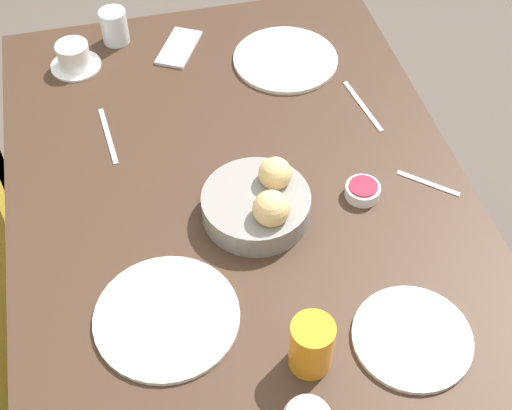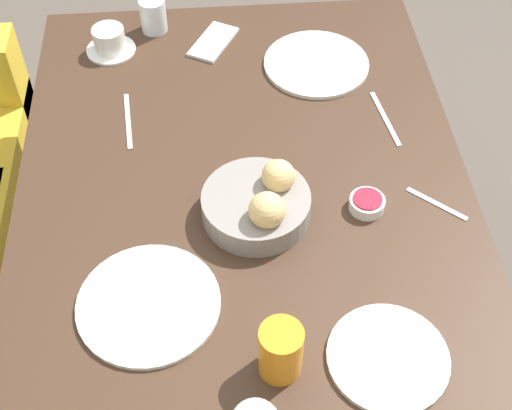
{
  "view_description": "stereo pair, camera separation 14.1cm",
  "coord_description": "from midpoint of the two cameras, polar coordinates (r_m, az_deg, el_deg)",
  "views": [
    {
      "loc": [
        -0.93,
        0.2,
        1.88
      ],
      "look_at": [
        -0.04,
        -0.02,
        0.8
      ],
      "focal_mm": 50.0,
      "sensor_mm": 36.0,
      "label": 1
    },
    {
      "loc": [
        -0.95,
        0.06,
        1.88
      ],
      "look_at": [
        -0.04,
        -0.02,
        0.8
      ],
      "focal_mm": 50.0,
      "sensor_mm": 36.0,
      "label": 2
    }
  ],
  "objects": [
    {
      "name": "ground_plane",
      "position": [
        2.11,
        1.38,
        -13.6
      ],
      "size": [
        10.0,
        10.0,
        0.0
      ],
      "primitive_type": "plane",
      "color": "#564C44"
    },
    {
      "name": "dining_table",
      "position": [
        1.53,
        1.84,
        -2.19
      ],
      "size": [
        1.38,
        0.95,
        0.77
      ],
      "color": "#3D281C",
      "rests_on": "ground_plane"
    },
    {
      "name": "bread_basket",
      "position": [
        1.4,
        3.13,
        -0.05
      ],
      "size": [
        0.22,
        0.22,
        0.11
      ],
      "color": "gray",
      "rests_on": "dining_table"
    },
    {
      "name": "plate_near_left",
      "position": [
        1.28,
        13.7,
        -12.0
      ],
      "size": [
        0.21,
        0.21,
        0.01
      ],
      "color": "silver",
      "rests_on": "dining_table"
    },
    {
      "name": "plate_near_right",
      "position": [
        1.78,
        7.15,
        11.04
      ],
      "size": [
        0.26,
        0.26,
        0.01
      ],
      "color": "silver",
      "rests_on": "dining_table"
    },
    {
      "name": "plate_far_center",
      "position": [
        1.31,
        -5.54,
        -8.09
      ],
      "size": [
        0.26,
        0.26,
        0.01
      ],
      "color": "silver",
      "rests_on": "dining_table"
    },
    {
      "name": "juice_glass",
      "position": [
        1.2,
        5.41,
        -11.77
      ],
      "size": [
        0.07,
        0.07,
        0.11
      ],
      "color": "orange",
      "rests_on": "dining_table"
    },
    {
      "name": "water_tumbler",
      "position": [
        1.87,
        -6.04,
        14.77
      ],
      "size": [
        0.07,
        0.07,
        0.09
      ],
      "color": "silver",
      "rests_on": "dining_table"
    },
    {
      "name": "coffee_cup",
      "position": [
        1.82,
        -9.45,
        12.69
      ],
      "size": [
        0.12,
        0.12,
        0.06
      ],
      "color": "white",
      "rests_on": "dining_table"
    },
    {
      "name": "jam_bowl_berry",
      "position": [
        1.46,
        11.61,
        -0.03
      ],
      "size": [
        0.07,
        0.07,
        0.03
      ],
      "color": "white",
      "rests_on": "dining_table"
    },
    {
      "name": "fork_silver",
      "position": [
        1.67,
        12.71,
        6.66
      ],
      "size": [
        0.18,
        0.04,
        0.0
      ],
      "color": "#B7B7BC",
      "rests_on": "dining_table"
    },
    {
      "name": "knife_silver",
      "position": [
        1.64,
        -7.78,
        6.56
      ],
      "size": [
        0.18,
        0.03,
        0.0
      ],
      "color": "#B7B7BC",
      "rests_on": "dining_table"
    },
    {
      "name": "spoon_coffee",
      "position": [
        1.51,
        16.87,
        -0.06
      ],
      "size": [
        0.1,
        0.11,
        0.0
      ],
      "color": "#B7B7BC",
      "rests_on": "dining_table"
    },
    {
      "name": "cell_phone",
      "position": [
        1.84,
        -1.2,
        12.81
      ],
      "size": [
        0.17,
        0.14,
        0.01
      ],
      "color": "silver",
      "rests_on": "dining_table"
    }
  ]
}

